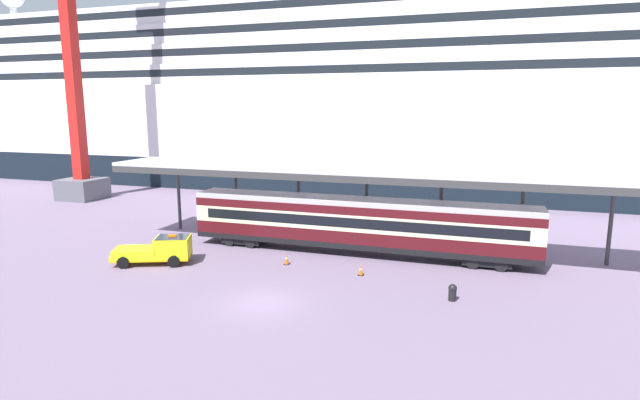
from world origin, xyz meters
The scene contains 9 objects.
ground_plane centered at (0.00, 0.00, 0.00)m, with size 400.00×400.00×0.00m, color slate.
cruise_ship centered at (-16.52, 44.89, 11.20)m, with size 175.62×23.58×33.32m.
platform_canopy centered at (2.62, 11.50, 5.97)m, with size 39.47×5.21×6.30m.
train_carriage centered at (2.62, 11.04, 2.31)m, with size 25.22×2.81×4.11m.
service_truck centered at (-9.82, 4.47, 0.99)m, with size 5.58×3.88×2.02m.
traffic_cone_near centered at (-1.37, 6.95, 0.39)m, with size 0.36×0.36×0.78m.
traffic_cone_mid centered at (4.02, 6.33, 0.34)m, with size 0.36×0.36×0.70m.
dockside_crane centered at (-33.34, 23.00, 18.86)m, with size 10.73×4.40×58.60m.
quay_bollard centered at (9.91, 3.68, 0.52)m, with size 0.48×0.48×0.96m.
Camera 1 is at (11.30, -24.24, 10.68)m, focal length 28.54 mm.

